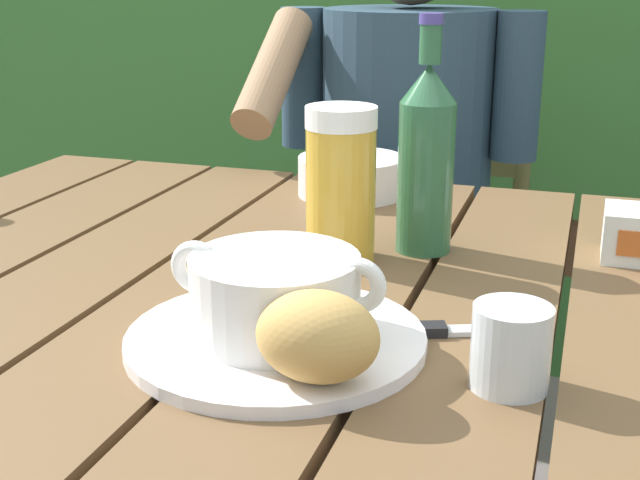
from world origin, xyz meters
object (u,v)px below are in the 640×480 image
object	(u,v)px
person_eating	(400,163)
soup_bowl	(275,293)
water_glass_small	(511,347)
serving_plate	(276,339)
table_knife	(443,330)
diner_bowl	(351,176)
chair_near_diner	(419,246)
beer_glass	(341,184)
bread_roll	(317,336)
beer_bottle	(426,156)

from	to	relation	value
person_eating	soup_bowl	world-z (taller)	person_eating
soup_bowl	water_glass_small	distance (m)	0.21
person_eating	serving_plate	xyz separation A→B (m)	(0.08, -0.87, 0.03)
table_knife	diner_bowl	xyz separation A→B (m)	(-0.22, 0.46, 0.02)
chair_near_diner	water_glass_small	bearing A→B (deg)	-75.21
soup_bowl	water_glass_small	size ratio (longest dim) A/B	2.88
beer_glass	diner_bowl	size ratio (longest dim) A/B	1.13
bread_roll	beer_glass	bearing A→B (deg)	103.37
soup_bowl	beer_glass	world-z (taller)	beer_glass
bread_roll	diner_bowl	size ratio (longest dim) A/B	0.64
person_eating	table_knife	world-z (taller)	person_eating
chair_near_diner	table_knife	size ratio (longest dim) A/B	6.01
soup_bowl	diner_bowl	bearing A→B (deg)	98.60
serving_plate	table_knife	xyz separation A→B (m)	(0.14, 0.07, -0.00)
person_eating	beer_glass	size ratio (longest dim) A/B	6.67
water_glass_small	diner_bowl	distance (m)	0.62
person_eating	chair_near_diner	bearing A→B (deg)	89.13
serving_plate	soup_bowl	bearing A→B (deg)	75.96
beer_bottle	water_glass_small	world-z (taller)	beer_bottle
diner_bowl	beer_bottle	bearing A→B (deg)	-55.47
soup_bowl	water_glass_small	world-z (taller)	soup_bowl
bread_roll	beer_glass	distance (m)	0.33
water_glass_small	chair_near_diner	bearing A→B (deg)	104.79
water_glass_small	table_knife	distance (m)	0.11
soup_bowl	table_knife	size ratio (longest dim) A/B	1.27
serving_plate	chair_near_diner	bearing A→B (deg)	94.26
beer_glass	beer_bottle	xyz separation A→B (m)	(0.09, 0.06, 0.03)
chair_near_diner	beer_glass	world-z (taller)	chair_near_diner
soup_bowl	serving_plate	bearing A→B (deg)	-104.04
person_eating	beer_bottle	distance (m)	0.60
table_knife	chair_near_diner	bearing A→B (deg)	102.32
soup_bowl	beer_bottle	size ratio (longest dim) A/B	0.73
person_eating	table_knife	xyz separation A→B (m)	(0.22, -0.80, 0.03)
bread_roll	water_glass_small	size ratio (longest dim) A/B	1.44
beer_bottle	soup_bowl	bearing A→B (deg)	-103.22
person_eating	beer_glass	bearing A→B (deg)	-83.64
person_eating	bread_roll	bearing A→B (deg)	-81.24
serving_plate	soup_bowl	world-z (taller)	soup_bowl
chair_near_diner	serving_plate	xyz separation A→B (m)	(0.08, -1.07, 0.26)
soup_bowl	water_glass_small	xyz separation A→B (m)	(0.21, -0.02, -0.02)
beer_glass	table_knife	size ratio (longest dim) A/B	1.12
person_eating	water_glass_small	size ratio (longest dim) A/B	16.97
table_knife	bread_roll	bearing A→B (deg)	-117.80
person_eating	beer_glass	distance (m)	0.64
chair_near_diner	diner_bowl	world-z (taller)	chair_near_diner
chair_near_diner	beer_glass	size ratio (longest dim) A/B	5.35
soup_bowl	chair_near_diner	bearing A→B (deg)	94.26
soup_bowl	diner_bowl	distance (m)	0.54
water_glass_small	diner_bowl	world-z (taller)	water_glass_small
table_knife	beer_bottle	bearing A→B (deg)	105.69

